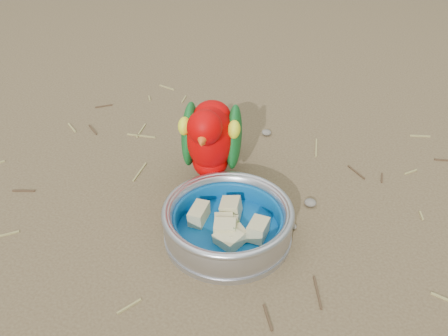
% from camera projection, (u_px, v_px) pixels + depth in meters
% --- Properties ---
extents(ground, '(60.00, 60.00, 0.00)m').
position_uv_depth(ground, '(191.00, 207.00, 0.90)').
color(ground, brown).
extents(food_bowl, '(0.21, 0.21, 0.02)m').
position_uv_depth(food_bowl, '(228.00, 234.00, 0.83)').
color(food_bowl, '#B2B2BA').
rests_on(food_bowl, ground).
extents(bowl_wall, '(0.21, 0.21, 0.04)m').
position_uv_depth(bowl_wall, '(228.00, 220.00, 0.82)').
color(bowl_wall, '#B2B2BA').
rests_on(bowl_wall, food_bowl).
extents(fruit_wedges, '(0.13, 0.13, 0.03)m').
position_uv_depth(fruit_wedges, '(228.00, 223.00, 0.82)').
color(fruit_wedges, beige).
rests_on(fruit_wedges, food_bowl).
extents(lory_parrot, '(0.18, 0.25, 0.19)m').
position_uv_depth(lory_parrot, '(211.00, 145.00, 0.90)').
color(lory_parrot, '#C70001').
rests_on(lory_parrot, ground).
extents(ground_debris, '(0.90, 0.80, 0.01)m').
position_uv_depth(ground_debris, '(198.00, 185.00, 0.95)').
color(ground_debris, '#9C9052').
rests_on(ground_debris, ground).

